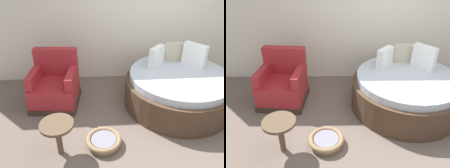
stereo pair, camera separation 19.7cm
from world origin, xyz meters
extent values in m
cube|color=#66564C|center=(0.00, 0.00, -0.01)|extent=(8.00, 8.00, 0.02)
cube|color=silver|center=(0.00, 2.09, 1.47)|extent=(8.00, 0.12, 2.95)
cylinder|color=#473323|center=(0.30, 0.90, 0.25)|extent=(1.85, 1.85, 0.50)
cylinder|color=#B2BCC6|center=(0.30, 0.90, 0.56)|extent=(1.70, 1.70, 0.12)
cube|color=white|center=(0.62, 1.18, 0.82)|extent=(0.36, 0.39, 0.41)
cube|color=#BCB293|center=(0.33, 1.46, 0.79)|extent=(0.34, 0.14, 0.33)
cube|color=white|center=(-0.05, 1.22, 0.80)|extent=(0.33, 0.35, 0.36)
cube|color=#38281E|center=(-1.86, 1.09, 0.05)|extent=(0.87, 0.87, 0.10)
cube|color=#A32328|center=(-1.86, 1.09, 0.27)|extent=(0.83, 0.83, 0.34)
cube|color=#A32328|center=(-1.83, 1.40, 0.69)|extent=(0.77, 0.23, 0.50)
cube|color=#A32328|center=(-2.18, 1.12, 0.55)|extent=(0.18, 0.69, 0.22)
cube|color=#A32328|center=(-1.54, 1.06, 0.55)|extent=(0.18, 0.69, 0.22)
cylinder|color=#8E704C|center=(-1.05, -0.02, 0.03)|extent=(0.44, 0.44, 0.06)
torus|color=#8E704C|center=(-1.05, -0.02, 0.10)|extent=(0.51, 0.51, 0.07)
cylinder|color=gray|center=(-1.05, -0.02, 0.08)|extent=(0.36, 0.36, 0.05)
cylinder|color=brown|center=(-1.65, -0.12, 0.24)|extent=(0.08, 0.08, 0.48)
cylinder|color=brown|center=(-1.65, -0.12, 0.50)|extent=(0.44, 0.44, 0.04)
camera|label=1|loc=(-1.11, -2.35, 2.40)|focal=35.97mm
camera|label=2|loc=(-0.91, -2.36, 2.40)|focal=35.97mm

